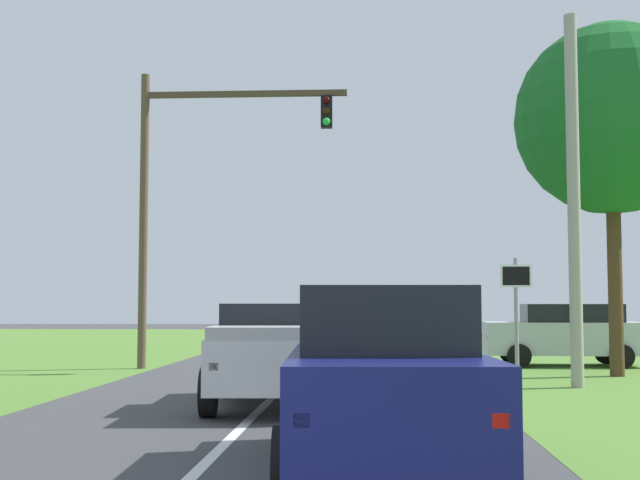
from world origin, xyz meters
TOP-DOWN VIEW (x-y plane):
  - ground_plane at (0.00, 10.31)m, footprint 120.00×120.00m
  - red_suv_near at (2.03, 4.67)m, footprint 2.36×5.00m
  - pickup_truck_lead at (0.24, 10.53)m, footprint 2.55×4.95m
  - traffic_light at (-3.11, 19.30)m, footprint 5.90×0.40m
  - keep_moving_sign at (4.74, 12.11)m, footprint 0.60×0.09m
  - oak_tree_right at (8.10, 17.39)m, footprint 4.90×4.90m
  - crossing_suv_far at (7.64, 21.03)m, footprint 4.64×2.22m
  - utility_pole_right at (6.41, 14.38)m, footprint 0.28×0.28m

SIDE VIEW (x-z plane):
  - ground_plane at x=0.00m, z-range 0.00..0.00m
  - crossing_suv_far at x=7.64m, z-range 0.05..1.86m
  - pickup_truck_lead at x=0.24m, z-range 0.04..1.87m
  - red_suv_near at x=2.03m, z-range 0.04..2.05m
  - keep_moving_sign at x=4.74m, z-range 0.37..3.08m
  - utility_pole_right at x=6.41m, z-range 0.00..8.27m
  - traffic_light at x=-3.11m, z-range 1.17..9.55m
  - oak_tree_right at x=8.10m, z-range 2.02..11.02m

